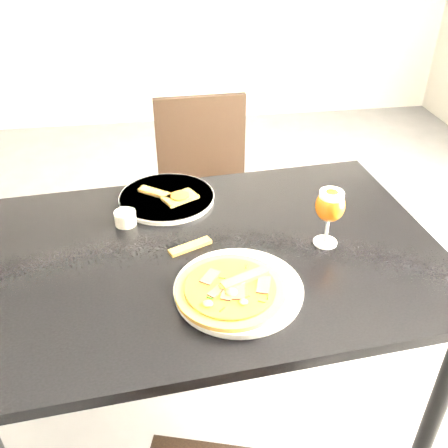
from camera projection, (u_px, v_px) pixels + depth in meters
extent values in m
cube|color=black|center=(212.00, 255.00, 1.31)|extent=(1.26, 0.89, 0.03)
cylinder|color=black|center=(435.00, 413.00, 1.35)|extent=(0.05, 0.05, 0.72)
cylinder|color=black|center=(39.00, 304.00, 1.70)|extent=(0.05, 0.05, 0.72)
cylinder|color=black|center=(334.00, 261.00, 1.90)|extent=(0.05, 0.05, 0.72)
cube|color=black|center=(208.00, 211.00, 2.08)|extent=(0.40, 0.40, 0.04)
cylinder|color=black|center=(176.00, 280.00, 2.05)|extent=(0.03, 0.03, 0.40)
cylinder|color=black|center=(252.00, 272.00, 2.09)|extent=(0.03, 0.03, 0.40)
cylinder|color=black|center=(170.00, 236.00, 2.31)|extent=(0.03, 0.03, 0.40)
cylinder|color=black|center=(237.00, 230.00, 2.35)|extent=(0.03, 0.03, 0.40)
cube|color=black|center=(201.00, 142.00, 2.09)|extent=(0.38, 0.04, 0.39)
cylinder|color=white|center=(238.00, 290.00, 1.17)|extent=(0.34, 0.34, 0.02)
cylinder|color=olive|center=(230.00, 290.00, 1.14)|extent=(0.26, 0.26, 0.01)
cylinder|color=#B5370F|center=(230.00, 288.00, 1.14)|extent=(0.21, 0.21, 0.01)
cube|color=#472B1F|center=(242.00, 285.00, 1.14)|extent=(0.05, 0.03, 0.00)
cube|color=#472B1F|center=(233.00, 273.00, 1.17)|extent=(0.04, 0.06, 0.00)
cube|color=#472B1F|center=(206.00, 278.00, 1.16)|extent=(0.06, 0.05, 0.00)
cube|color=#472B1F|center=(222.00, 292.00, 1.12)|extent=(0.06, 0.05, 0.00)
cube|color=#472B1F|center=(240.00, 298.00, 1.10)|extent=(0.04, 0.06, 0.00)
ellipsoid|color=#F1E74E|center=(237.00, 282.00, 1.14)|extent=(0.02, 0.02, 0.01)
ellipsoid|color=#F1E74E|center=(221.00, 269.00, 1.19)|extent=(0.02, 0.02, 0.01)
ellipsoid|color=#F1E74E|center=(222.00, 285.00, 1.13)|extent=(0.02, 0.02, 0.01)
ellipsoid|color=#F1E74E|center=(222.00, 304.00, 1.08)|extent=(0.02, 0.02, 0.01)
ellipsoid|color=#F1E74E|center=(237.00, 288.00, 1.13)|extent=(0.02, 0.02, 0.01)
cube|color=#164F0E|center=(232.00, 283.00, 1.15)|extent=(0.01, 0.02, 0.00)
cube|color=#164F0E|center=(226.00, 275.00, 1.17)|extent=(0.00, 0.02, 0.00)
cube|color=#164F0E|center=(212.00, 271.00, 1.18)|extent=(0.01, 0.02, 0.00)
cube|color=#164F0E|center=(220.00, 283.00, 1.15)|extent=(0.02, 0.01, 0.00)
cube|color=#164F0E|center=(206.00, 286.00, 1.14)|extent=(0.02, 0.01, 0.00)
cube|color=#164F0E|center=(225.00, 288.00, 1.13)|extent=(0.02, 0.01, 0.00)
cube|color=#164F0E|center=(219.00, 296.00, 1.11)|extent=(0.01, 0.01, 0.00)
cube|color=#164F0E|center=(224.00, 307.00, 1.08)|extent=(0.01, 0.02, 0.00)
cube|color=#164F0E|center=(233.00, 294.00, 1.11)|extent=(0.00, 0.02, 0.00)
cube|color=#164F0E|center=(246.00, 299.00, 1.10)|extent=(0.01, 0.02, 0.00)
cube|color=#164F0E|center=(236.00, 288.00, 1.13)|extent=(0.02, 0.01, 0.00)
cube|color=#164F0E|center=(248.00, 286.00, 1.14)|extent=(0.02, 0.01, 0.00)
cube|color=#164F0E|center=(257.00, 278.00, 1.16)|extent=(0.02, 0.01, 0.00)
cube|color=#164F0E|center=(238.00, 280.00, 1.15)|extent=(0.01, 0.01, 0.00)
cube|color=olive|center=(244.00, 278.00, 1.16)|extent=(0.12, 0.07, 0.01)
cylinder|color=white|center=(167.00, 198.00, 1.51)|extent=(0.30, 0.30, 0.02)
cube|color=olive|center=(156.00, 193.00, 1.51)|extent=(0.11, 0.10, 0.01)
cube|color=olive|center=(180.00, 198.00, 1.49)|extent=(0.12, 0.10, 0.01)
cylinder|color=#B5370F|center=(180.00, 196.00, 1.49)|extent=(0.06, 0.06, 0.00)
cube|color=olive|center=(190.00, 246.00, 1.31)|extent=(0.12, 0.07, 0.01)
cylinder|color=silver|center=(125.00, 218.00, 1.40)|extent=(0.06, 0.06, 0.04)
cylinder|color=gold|center=(125.00, 214.00, 1.39)|extent=(0.05, 0.05, 0.01)
cylinder|color=silver|center=(325.00, 242.00, 1.33)|extent=(0.06, 0.06, 0.00)
cylinder|color=silver|center=(327.00, 231.00, 1.31)|extent=(0.01, 0.01, 0.07)
ellipsoid|color=#8B430D|center=(330.00, 206.00, 1.27)|extent=(0.08, 0.08, 0.09)
cylinder|color=white|center=(332.00, 194.00, 1.25)|extent=(0.06, 0.06, 0.01)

